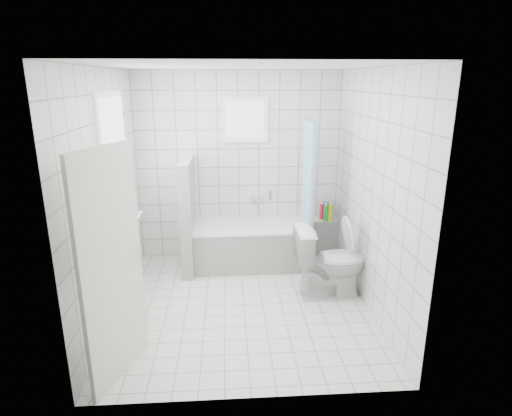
{
  "coord_description": "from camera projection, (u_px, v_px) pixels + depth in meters",
  "views": [
    {
      "loc": [
        -0.16,
        -4.37,
        2.48
      ],
      "look_at": [
        0.16,
        0.35,
        1.05
      ],
      "focal_mm": 30.0,
      "sensor_mm": 36.0,
      "label": 1
    }
  ],
  "objects": [
    {
      "name": "sill_bottles",
      "position": [
        125.0,
        218.0,
        4.71
      ],
      "size": [
        0.16,
        0.78,
        0.3
      ],
      "color": "silver",
      "rests_on": "window_sill"
    },
    {
      "name": "window_sill",
      "position": [
        127.0,
        228.0,
        4.85
      ],
      "size": [
        0.18,
        1.02,
        0.08
      ],
      "primitive_type": "cube",
      "color": "white",
      "rests_on": "wall_left"
    },
    {
      "name": "ground",
      "position": [
        244.0,
        305.0,
        4.9
      ],
      "size": [
        3.0,
        3.0,
        0.0
      ],
      "primitive_type": "plane",
      "color": "white",
      "rests_on": "ground"
    },
    {
      "name": "ledge_bottles",
      "position": [
        326.0,
        212.0,
        6.07
      ],
      "size": [
        0.16,
        0.17,
        0.25
      ],
      "color": "red",
      "rests_on": "tiled_ledge"
    },
    {
      "name": "tiled_ledge",
      "position": [
        325.0,
        237.0,
        6.22
      ],
      "size": [
        0.4,
        0.24,
        0.55
      ],
      "primitive_type": "cube",
      "color": "white",
      "rests_on": "ground"
    },
    {
      "name": "toilet",
      "position": [
        331.0,
        262.0,
        5.0
      ],
      "size": [
        0.85,
        0.5,
        0.86
      ],
      "primitive_type": "imported",
      "rotation": [
        0.0,
        0.0,
        1.6
      ],
      "color": "white",
      "rests_on": "ground"
    },
    {
      "name": "curtain_rod",
      "position": [
        308.0,
        118.0,
        5.43
      ],
      "size": [
        0.02,
        0.8,
        0.02
      ],
      "primitive_type": "cylinder",
      "rotation": [
        1.57,
        0.0,
        0.0
      ],
      "color": "silver",
      "rests_on": "wall_back"
    },
    {
      "name": "wall_back",
      "position": [
        239.0,
        167.0,
        5.95
      ],
      "size": [
        2.8,
        0.02,
        2.6
      ],
      "primitive_type": "cube",
      "color": "white",
      "rests_on": "ground"
    },
    {
      "name": "tub_faucet",
      "position": [
        257.0,
        199.0,
        6.06
      ],
      "size": [
        0.18,
        0.06,
        0.06
      ],
      "primitive_type": "cube",
      "color": "silver",
      "rests_on": "wall_back"
    },
    {
      "name": "partition_wall",
      "position": [
        188.0,
        215.0,
        5.66
      ],
      "size": [
        0.15,
        0.85,
        1.5
      ],
      "primitive_type": "cube",
      "color": "white",
      "rests_on": "ground"
    },
    {
      "name": "ceiling",
      "position": [
        242.0,
        66.0,
        4.15
      ],
      "size": [
        3.0,
        3.0,
        0.0
      ],
      "primitive_type": "plane",
      "rotation": [
        3.14,
        0.0,
        0.0
      ],
      "color": "white",
      "rests_on": "ground"
    },
    {
      "name": "shower_curtain",
      "position": [
        308.0,
        190.0,
        5.56
      ],
      "size": [
        0.14,
        0.48,
        1.78
      ],
      "primitive_type": null,
      "color": "#48B2D4",
      "rests_on": "curtain_rod"
    },
    {
      "name": "door",
      "position": [
        112.0,
        268.0,
        3.48
      ],
      "size": [
        0.32,
        0.76,
        2.0
      ],
      "primitive_type": "cube",
      "rotation": [
        0.0,
        0.0,
        -0.36
      ],
      "color": "silver",
      "rests_on": "ground"
    },
    {
      "name": "wall_front",
      "position": [
        251.0,
        249.0,
        3.09
      ],
      "size": [
        2.8,
        0.02,
        2.6
      ],
      "primitive_type": "cube",
      "color": "white",
      "rests_on": "ground"
    },
    {
      "name": "window_back",
      "position": [
        246.0,
        120.0,
        5.73
      ],
      "size": [
        0.5,
        0.01,
        0.5
      ],
      "primitive_type": "cube",
      "color": "white",
      "rests_on": "wall_back"
    },
    {
      "name": "wall_right",
      "position": [
        372.0,
        193.0,
        4.61
      ],
      "size": [
        0.02,
        3.0,
        2.6
      ],
      "primitive_type": "cube",
      "color": "white",
      "rests_on": "ground"
    },
    {
      "name": "wall_left",
      "position": [
        108.0,
        198.0,
        4.43
      ],
      "size": [
        0.02,
        3.0,
        2.6
      ],
      "primitive_type": "cube",
      "color": "white",
      "rests_on": "ground"
    },
    {
      "name": "window_left",
      "position": [
        117.0,
        164.0,
        4.63
      ],
      "size": [
        0.01,
        0.9,
        1.4
      ],
      "primitive_type": "cube",
      "color": "white",
      "rests_on": "wall_left"
    },
    {
      "name": "bathtub",
      "position": [
        252.0,
        244.0,
        5.9
      ],
      "size": [
        1.57,
        0.77,
        0.58
      ],
      "color": "white",
      "rests_on": "ground"
    }
  ]
}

